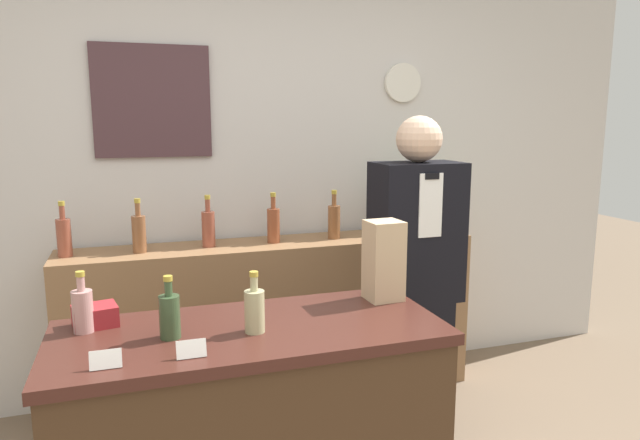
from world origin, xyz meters
The scene contains 17 objects.
back_wall centered at (0.00, 2.00, 1.36)m, with size 5.20×0.09×2.70m.
back_shelf centered at (0.06, 1.75, 0.47)m, with size 2.36×0.39×0.94m.
shopkeeper centered at (0.59, 1.04, 0.83)m, with size 0.42×0.26×1.66m.
potted_plant centered at (1.01, 1.73, 1.14)m, with size 0.30×0.30×0.37m.
paper_bag centered at (0.24, 0.65, 1.08)m, with size 0.14×0.13×0.32m.
price_card_left centered at (-0.80, 0.31, 0.95)m, with size 0.09×0.02×0.06m.
price_card_right centered at (-0.55, 0.31, 0.95)m, with size 0.09×0.02×0.06m.
gift_box centered at (-0.84, 0.69, 0.96)m, with size 0.16×0.14×0.07m.
counter_bottle_0 centered at (-0.88, 0.64, 1.00)m, with size 0.07×0.07×0.21m.
counter_bottle_1 centered at (-0.60, 0.49, 1.00)m, with size 0.07×0.07×0.21m.
counter_bottle_2 centered at (-0.32, 0.46, 1.00)m, with size 0.07×0.07×0.21m.
shelf_bottle_0 centered at (-1.04, 1.75, 1.05)m, with size 0.07×0.07×0.29m.
shelf_bottle_1 centered at (-0.68, 1.73, 1.05)m, with size 0.07×0.07×0.29m.
shelf_bottle_2 centered at (-0.31, 1.76, 1.05)m, with size 0.07×0.07×0.29m.
shelf_bottle_3 centered at (0.06, 1.75, 1.05)m, with size 0.07×0.07×0.29m.
shelf_bottle_4 centered at (0.42, 1.74, 1.05)m, with size 0.07×0.07×0.29m.
shelf_bottle_5 centered at (0.79, 1.76, 1.05)m, with size 0.07×0.07×0.29m.
Camera 1 is at (-0.69, -1.37, 1.64)m, focal length 32.00 mm.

